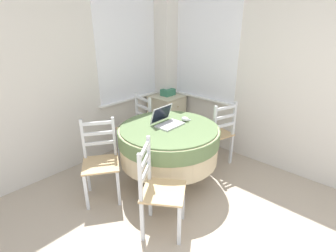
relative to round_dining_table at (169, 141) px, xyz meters
The scene contains 11 objects.
corner_room_shell 0.79m from the round_dining_table, 29.10° to the left, with size 4.61×4.85×2.55m.
round_dining_table is the anchor object (origin of this frame).
laptop 0.25m from the round_dining_table, 60.89° to the left, with size 0.34×0.28×0.22m.
computer_mouse 0.35m from the round_dining_table, ahead, with size 0.07×0.10×0.05m.
cell_phone 0.38m from the round_dining_table, ahead, with size 0.07×0.12×0.01m.
dining_chair_near_back_window 0.84m from the round_dining_table, 77.24° to the left, with size 0.45×0.45×0.93m.
dining_chair_near_right_window 0.84m from the round_dining_table, 12.51° to the right, with size 0.49×0.49×0.93m.
dining_chair_camera_near 0.84m from the round_dining_table, 143.98° to the right, with size 0.55×0.55×0.93m.
dining_chair_left_flank 0.83m from the round_dining_table, 153.34° to the left, with size 0.55×0.55×0.93m.
corner_cabinet 1.39m from the round_dining_table, 43.80° to the left, with size 0.50×0.51×0.75m.
storage_box 1.41m from the round_dining_table, 43.03° to the left, with size 0.21×0.16×0.10m.
Camera 1 is at (-1.03, -0.18, 1.97)m, focal length 28.00 mm.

